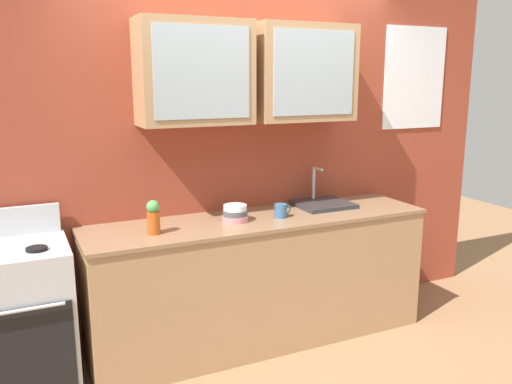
# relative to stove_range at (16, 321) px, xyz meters

# --- Properties ---
(ground_plane) EXTENTS (10.00, 10.00, 0.00)m
(ground_plane) POSITION_rel_stove_range_xyz_m (1.60, 0.00, -0.47)
(ground_plane) COLOR #936B47
(back_wall_unit) EXTENTS (4.45, 0.43, 2.56)m
(back_wall_unit) POSITION_rel_stove_range_xyz_m (1.61, 0.31, 0.96)
(back_wall_unit) COLOR #993D28
(back_wall_unit) RESTS_ON ground_plane
(counter) EXTENTS (2.45, 0.63, 0.92)m
(counter) POSITION_rel_stove_range_xyz_m (1.60, 0.00, -0.01)
(counter) COLOR #A87F56
(counter) RESTS_ON ground_plane
(stove_range) EXTENTS (0.65, 0.61, 1.10)m
(stove_range) POSITION_rel_stove_range_xyz_m (0.00, 0.00, 0.00)
(stove_range) COLOR silver
(stove_range) RESTS_ON ground_plane
(sink_faucet) EXTENTS (0.41, 0.36, 0.29)m
(sink_faucet) POSITION_rel_stove_range_xyz_m (2.18, 0.10, 0.47)
(sink_faucet) COLOR #2D2D30
(sink_faucet) RESTS_ON counter
(bowl_stack) EXTENTS (0.18, 0.18, 0.12)m
(bowl_stack) POSITION_rel_stove_range_xyz_m (1.41, -0.02, 0.51)
(bowl_stack) COLOR #D87F84
(bowl_stack) RESTS_ON counter
(vase) EXTENTS (0.08, 0.08, 0.22)m
(vase) POSITION_rel_stove_range_xyz_m (0.83, -0.07, 0.56)
(vase) COLOR #BF4C19
(vase) RESTS_ON counter
(cup_near_sink) EXTENTS (0.13, 0.09, 0.10)m
(cup_near_sink) POSITION_rel_stove_range_xyz_m (1.74, -0.05, 0.50)
(cup_near_sink) COLOR #38608C
(cup_near_sink) RESTS_ON counter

